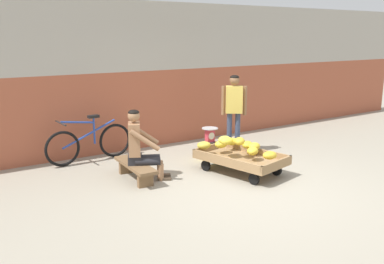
# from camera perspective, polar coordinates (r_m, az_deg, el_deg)

# --- Properties ---
(ground_plane) EXTENTS (80.00, 80.00, 0.00)m
(ground_plane) POSITION_cam_1_polar(r_m,az_deg,el_deg) (6.57, 7.71, -7.53)
(ground_plane) COLOR gray
(back_wall) EXTENTS (16.00, 0.30, 2.93)m
(back_wall) POSITION_cam_1_polar(r_m,az_deg,el_deg) (8.85, -5.80, 7.53)
(back_wall) COLOR #A35138
(back_wall) RESTS_ON ground
(banana_cart) EXTENTS (1.14, 1.59, 0.36)m
(banana_cart) POSITION_cam_1_polar(r_m,az_deg,el_deg) (7.20, 6.54, -3.64)
(banana_cart) COLOR #99754C
(banana_cart) RESTS_ON ground
(banana_pile) EXTENTS (0.96, 1.31, 0.27)m
(banana_pile) POSITION_cam_1_polar(r_m,az_deg,el_deg) (7.22, 6.01, -1.73)
(banana_pile) COLOR yellow
(banana_pile) RESTS_ON banana_cart
(low_bench) EXTENTS (0.36, 1.11, 0.27)m
(low_bench) POSITION_cam_1_polar(r_m,az_deg,el_deg) (6.91, -7.59, -4.74)
(low_bench) COLOR brown
(low_bench) RESTS_ON ground
(vendor_seated) EXTENTS (0.74, 0.63, 1.14)m
(vendor_seated) POSITION_cam_1_polar(r_m,az_deg,el_deg) (6.81, -6.94, -1.77)
(vendor_seated) COLOR #9E704C
(vendor_seated) RESTS_ON ground
(plastic_crate) EXTENTS (0.36, 0.28, 0.30)m
(plastic_crate) POSITION_cam_1_polar(r_m,az_deg,el_deg) (8.00, 2.38, -2.55)
(plastic_crate) COLOR gold
(plastic_crate) RESTS_ON ground
(weighing_scale) EXTENTS (0.30, 0.30, 0.29)m
(weighing_scale) POSITION_cam_1_polar(r_m,az_deg,el_deg) (7.93, 2.41, -0.44)
(weighing_scale) COLOR #28282D
(weighing_scale) RESTS_ON plastic_crate
(bicycle_near_left) EXTENTS (1.66, 0.48, 0.86)m
(bicycle_near_left) POSITION_cam_1_polar(r_m,az_deg,el_deg) (8.00, -13.55, -1.41)
(bicycle_near_left) COLOR black
(bicycle_near_left) RESTS_ON ground
(customer_adult) EXTENTS (0.41, 0.35, 1.53)m
(customer_adult) POSITION_cam_1_polar(r_m,az_deg,el_deg) (8.28, 5.63, 3.61)
(customer_adult) COLOR #38425B
(customer_adult) RESTS_ON ground
(shopping_bag) EXTENTS (0.18, 0.12, 0.24)m
(shopping_bag) POSITION_cam_1_polar(r_m,az_deg,el_deg) (7.76, 3.90, -3.29)
(shopping_bag) COLOR green
(shopping_bag) RESTS_ON ground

